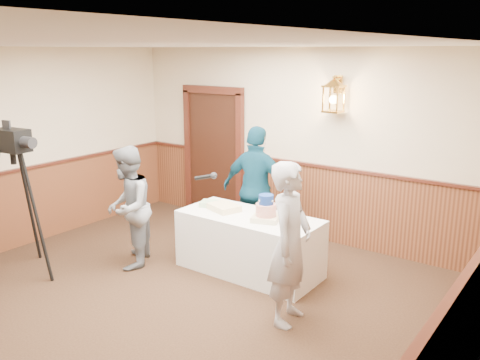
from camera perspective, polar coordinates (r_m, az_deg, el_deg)
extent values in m
plane|color=black|center=(5.48, -12.78, -16.12)|extent=(7.00, 7.00, 0.00)
cube|color=beige|center=(7.61, 6.73, 4.04)|extent=(6.00, 0.02, 2.80)
cube|color=beige|center=(3.39, 22.29, -10.22)|extent=(0.02, 7.00, 2.80)
cube|color=white|center=(4.75, -14.69, 14.54)|extent=(6.00, 7.00, 0.02)
cube|color=#4C2715|center=(7.79, 6.48, -2.15)|extent=(5.98, 0.04, 1.10)
cube|color=#421B11|center=(7.63, 6.54, 1.94)|extent=(5.98, 0.07, 0.04)
cube|color=black|center=(8.51, -2.94, 2.82)|extent=(1.00, 0.06, 2.10)
cube|color=silver|center=(6.47, 1.05, -7.17)|extent=(1.80, 0.80, 0.75)
cube|color=beige|center=(6.16, 2.92, -4.28)|extent=(0.40, 0.40, 0.06)
cylinder|color=#B8230D|center=(6.13, 2.93, -3.35)|extent=(0.25, 0.25, 0.15)
cylinder|color=navy|center=(6.09, 2.95, -2.18)|extent=(0.18, 0.18, 0.11)
cube|color=#EACF8C|center=(6.54, -1.81, -3.08)|extent=(0.46, 0.40, 0.08)
cube|color=#8DC288|center=(6.73, -3.28, -2.67)|extent=(0.33, 0.30, 0.06)
imported|color=slate|center=(6.67, -12.47, -3.03)|extent=(0.93, 0.98, 1.59)
cylinder|color=black|center=(6.26, -4.12, 0.33)|extent=(0.22, 0.13, 0.09)
sphere|color=black|center=(6.22, -2.97, 0.49)|extent=(0.08, 0.08, 0.08)
imported|color=#9D9CA3|center=(5.19, 5.64, -7.15)|extent=(0.51, 0.68, 1.70)
imported|color=#0E3C51|center=(7.02, 1.92, -1.08)|extent=(1.08, 0.56, 1.76)
cube|color=black|center=(6.65, -24.31, 4.09)|extent=(0.47, 0.30, 0.27)
cylinder|color=black|center=(6.42, -22.75, 3.92)|extent=(0.19, 0.15, 0.13)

